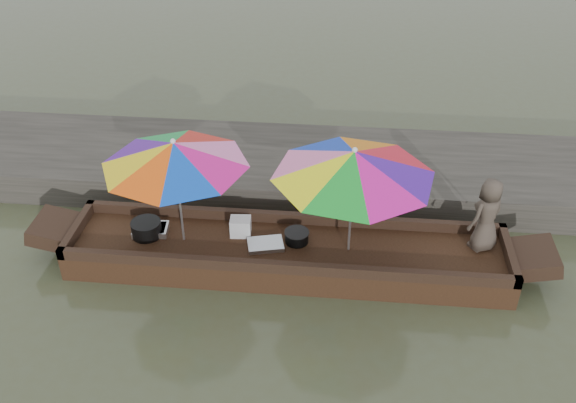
# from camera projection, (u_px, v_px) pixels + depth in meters

# --- Properties ---
(water) EXTENTS (80.00, 80.00, 0.00)m
(water) POSITION_uv_depth(u_px,v_px,m) (287.00, 266.00, 8.83)
(water) COLOR #464D35
(water) RESTS_ON ground
(dock) EXTENTS (22.00, 2.20, 0.50)m
(dock) POSITION_uv_depth(u_px,v_px,m) (301.00, 169.00, 10.51)
(dock) COLOR #2D2B26
(dock) RESTS_ON ground
(boat_hull) EXTENTS (5.93, 1.20, 0.35)m
(boat_hull) POSITION_uv_depth(u_px,v_px,m) (287.00, 256.00, 8.74)
(boat_hull) COLOR black
(boat_hull) RESTS_ON water
(cooking_pot) EXTENTS (0.41, 0.41, 0.22)m
(cooking_pot) POSITION_uv_depth(u_px,v_px,m) (146.00, 229.00, 8.78)
(cooking_pot) COLOR black
(cooking_pot) RESTS_ON boat_hull
(tray_crayfish) EXTENTS (0.50, 0.37, 0.09)m
(tray_crayfish) POSITION_uv_depth(u_px,v_px,m) (151.00, 230.00, 8.86)
(tray_crayfish) COLOR silver
(tray_crayfish) RESTS_ON boat_hull
(tray_scallop) EXTENTS (0.54, 0.43, 0.06)m
(tray_scallop) POSITION_uv_depth(u_px,v_px,m) (265.00, 244.00, 8.61)
(tray_scallop) COLOR silver
(tray_scallop) RESTS_ON boat_hull
(charcoal_grill) EXTENTS (0.32, 0.32, 0.15)m
(charcoal_grill) POSITION_uv_depth(u_px,v_px,m) (297.00, 237.00, 8.67)
(charcoal_grill) COLOR black
(charcoal_grill) RESTS_ON boat_hull
(supply_bag) EXTENTS (0.29, 0.24, 0.26)m
(supply_bag) POSITION_uv_depth(u_px,v_px,m) (241.00, 227.00, 8.78)
(supply_bag) COLOR silver
(supply_bag) RESTS_ON boat_hull
(vendor) EXTENTS (0.62, 0.59, 1.06)m
(vendor) POSITION_uv_depth(u_px,v_px,m) (487.00, 215.00, 8.32)
(vendor) COLOR #453B31
(vendor) RESTS_ON boat_hull
(umbrella_bow) EXTENTS (1.99, 1.99, 1.55)m
(umbrella_bow) POSITION_uv_depth(u_px,v_px,m) (179.00, 192.00, 8.32)
(umbrella_bow) COLOR pink
(umbrella_bow) RESTS_ON boat_hull
(umbrella_stern) EXTENTS (2.43, 2.43, 1.55)m
(umbrella_stern) POSITION_uv_depth(u_px,v_px,m) (351.00, 201.00, 8.14)
(umbrella_stern) COLOR red
(umbrella_stern) RESTS_ON boat_hull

